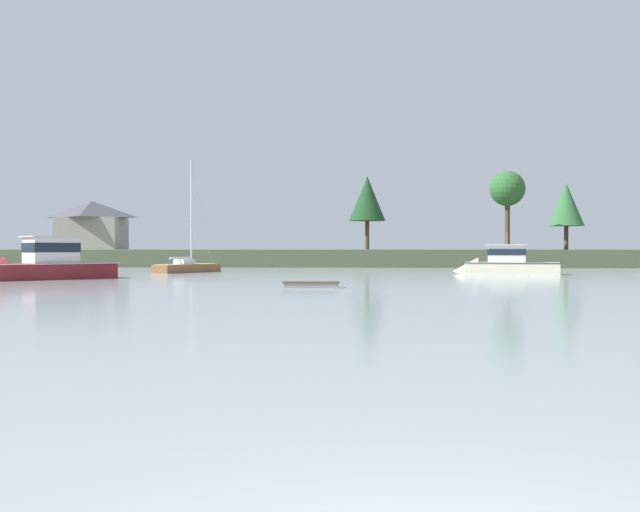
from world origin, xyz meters
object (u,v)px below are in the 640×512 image
Objects in this scene: mooring_buoy_red at (79,269)px; cruiser_cream at (501,267)px; dinghy_grey at (311,286)px; cruiser_maroon at (37,269)px; sailboat_wood at (187,270)px.

cruiser_cream is at bearing -14.83° from mooring_buoy_red.
cruiser_maroon reaches higher than dinghy_grey.
cruiser_maroon is at bearing -114.02° from sailboat_wood.
mooring_buoy_red is at bearing 165.17° from cruiser_cream.
sailboat_wood is at bearing 117.20° from dinghy_grey.
cruiser_cream is 2.85× the size of dinghy_grey.
cruiser_maroon is at bearing -75.72° from mooring_buoy_red.
dinghy_grey is 41.43m from mooring_buoy_red.
cruiser_cream is 41.69m from mooring_buoy_red.
cruiser_cream is 0.85× the size of sailboat_wood.
cruiser_cream is 19.96× the size of mooring_buoy_red.
dinghy_grey is 0.30× the size of sailboat_wood.
cruiser_maroon is at bearing 154.19° from dinghy_grey.
sailboat_wood reaches higher than cruiser_cream.
sailboat_wood is at bearing -29.02° from mooring_buoy_red.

